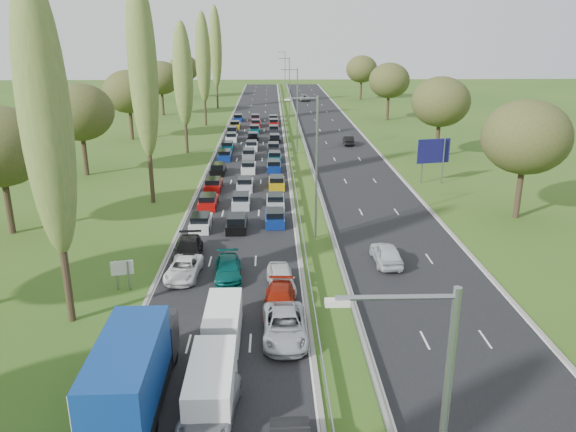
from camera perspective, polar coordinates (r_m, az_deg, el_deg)
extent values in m
plane|color=#2A5119|center=(83.82, 0.86, 6.65)|extent=(260.00, 260.00, 0.00)
cube|color=black|center=(86.24, -3.73, 6.95)|extent=(10.50, 215.00, 0.04)
cube|color=black|center=(86.82, 5.28, 6.98)|extent=(10.50, 215.00, 0.04)
cube|color=gray|center=(86.12, 0.02, 7.34)|extent=(0.06, 215.00, 0.32)
cube|color=gray|center=(86.22, 1.56, 7.35)|extent=(0.06, 215.00, 0.32)
cylinder|color=gray|center=(46.46, 2.91, 4.73)|extent=(0.18, 0.18, 12.00)
cylinder|color=gray|center=(80.84, 0.95, 10.54)|extent=(0.18, 0.18, 12.00)
cylinder|color=gray|center=(115.60, 0.14, 12.86)|extent=(0.18, 0.18, 12.00)
cylinder|color=gray|center=(150.47, -0.30, 14.11)|extent=(0.18, 0.18, 12.00)
cylinder|color=#2D2116|center=(35.91, -21.70, -4.75)|extent=(0.44, 0.44, 7.20)
ellipsoid|color=#557130|center=(33.68, -23.45, 9.20)|extent=(2.80, 2.80, 16.00)
cylinder|color=#2D2116|center=(58.80, -13.80, 5.06)|extent=(0.44, 0.44, 7.92)
ellipsoid|color=#557130|center=(57.46, -14.54, 14.50)|extent=(2.80, 2.80, 17.60)
cylinder|color=#2D2116|center=(83.08, -10.31, 8.53)|extent=(0.44, 0.44, 6.48)
ellipsoid|color=#557130|center=(82.16, -10.63, 13.98)|extent=(2.80, 2.80, 14.40)
cylinder|color=#2D2116|center=(107.56, -8.41, 10.98)|extent=(0.44, 0.44, 7.20)
ellipsoid|color=#557130|center=(106.84, -8.64, 15.67)|extent=(2.80, 2.80, 16.00)
cylinder|color=#2D2116|center=(132.24, -7.20, 12.51)|extent=(0.44, 0.44, 7.92)
ellipsoid|color=#557130|center=(131.65, -7.38, 16.71)|extent=(2.80, 2.80, 17.60)
cylinder|color=#2D2116|center=(54.22, -26.51, 0.86)|extent=(0.56, 0.56, 4.84)
cylinder|color=#2D2116|center=(73.19, -19.93, 5.79)|extent=(0.56, 0.56, 4.84)
ellipsoid|color=#38471E|center=(72.33, -20.38, 9.87)|extent=(8.00, 8.00, 6.80)
cylinder|color=#2D2116|center=(95.91, -15.63, 8.93)|extent=(0.56, 0.56, 4.84)
ellipsoid|color=#38471E|center=(95.26, -15.91, 12.06)|extent=(8.00, 8.00, 6.80)
cylinder|color=#2D2116|center=(123.03, -12.61, 11.08)|extent=(0.56, 0.56, 4.84)
ellipsoid|color=#38471E|center=(122.52, -12.78, 13.53)|extent=(8.00, 8.00, 6.80)
cylinder|color=#2D2116|center=(154.41, -10.44, 12.59)|extent=(0.56, 0.56, 4.84)
ellipsoid|color=#38471E|center=(154.00, -10.55, 14.55)|extent=(8.00, 8.00, 6.80)
cylinder|color=#2D2116|center=(56.99, 22.39, 2.19)|extent=(0.56, 0.56, 4.84)
ellipsoid|color=#38471E|center=(55.89, 23.04, 7.39)|extent=(8.00, 8.00, 6.80)
cylinder|color=#2D2116|center=(81.72, 14.94, 7.47)|extent=(0.56, 0.56, 4.84)
ellipsoid|color=#38471E|center=(80.96, 15.25, 11.14)|extent=(8.00, 8.00, 6.80)
cylinder|color=#2D2116|center=(115.31, 10.10, 10.78)|extent=(0.56, 0.56, 4.84)
ellipsoid|color=#38471E|center=(114.77, 10.25, 13.40)|extent=(8.00, 8.00, 6.80)
cylinder|color=#2D2116|center=(149.54, 7.41, 12.56)|extent=(0.56, 0.56, 4.84)
ellipsoid|color=#38471E|center=(149.13, 7.50, 14.58)|extent=(8.00, 8.00, 6.80)
cube|color=silver|center=(50.89, -8.83, -0.78)|extent=(1.75, 4.00, 0.80)
cube|color=#A50C0A|center=(56.96, -8.11, 1.32)|extent=(1.75, 4.00, 0.80)
cube|color=#A50C0A|center=(63.23, -7.58, 3.05)|extent=(1.75, 4.00, 0.80)
cube|color=black|center=(70.47, -7.11, 4.65)|extent=(1.75, 4.00, 0.80)
cube|color=navy|center=(78.32, -6.41, 6.04)|extent=(1.75, 4.00, 0.80)
cube|color=#053F4C|center=(84.45, -6.16, 6.94)|extent=(1.75, 4.00, 0.80)
cube|color=silver|center=(91.92, -5.73, 7.88)|extent=(1.75, 4.00, 0.80)
cube|color=black|center=(98.05, -5.67, 8.53)|extent=(1.75, 4.00, 0.80)
cube|color=#BF990C|center=(104.27, -5.38, 9.12)|extent=(1.75, 4.00, 0.80)
cube|color=navy|center=(112.78, -5.07, 9.81)|extent=(1.75, 4.00, 0.80)
cube|color=black|center=(50.30, -5.22, -0.86)|extent=(1.75, 4.00, 0.80)
cube|color=#B2B7BC|center=(56.92, -4.76, 1.44)|extent=(1.75, 4.00, 0.80)
cube|color=#B2B7BC|center=(63.17, -4.38, 3.14)|extent=(1.75, 4.00, 0.80)
cube|color=silver|center=(71.16, -4.03, 4.87)|extent=(1.75, 4.00, 0.80)
cube|color=slate|center=(78.84, -3.99, 6.19)|extent=(1.75, 4.00, 0.80)
cube|color=silver|center=(84.68, -3.71, 7.04)|extent=(1.75, 4.00, 0.80)
cube|color=black|center=(91.96, -3.58, 7.94)|extent=(1.75, 4.00, 0.80)
cube|color=#053F4C|center=(99.31, -3.41, 8.71)|extent=(1.75, 4.00, 0.80)
cube|color=#A50C0A|center=(105.73, -3.28, 9.29)|extent=(1.75, 4.00, 0.80)
cube|color=#590F14|center=(112.44, -3.33, 9.83)|extent=(1.75, 4.00, 0.80)
cube|color=navy|center=(51.54, -1.33, -0.31)|extent=(1.75, 4.00, 0.80)
cube|color=#B2B7BC|center=(56.55, -1.29, 1.38)|extent=(1.75, 4.00, 0.80)
cube|color=#BF990C|center=(63.60, -1.17, 3.30)|extent=(1.75, 4.00, 0.80)
cube|color=navy|center=(71.63, -1.45, 5.00)|extent=(1.75, 4.00, 0.80)
cube|color=#053F4C|center=(76.93, -1.37, 5.93)|extent=(1.75, 4.00, 0.80)
cube|color=black|center=(83.20, -1.49, 6.87)|extent=(1.75, 4.00, 0.80)
cube|color=black|center=(90.24, -1.36, 7.77)|extent=(1.75, 4.00, 0.80)
cube|color=black|center=(98.80, -1.46, 8.68)|extent=(1.75, 4.00, 0.80)
cube|color=#A50C0A|center=(106.37, -1.47, 9.37)|extent=(1.75, 4.00, 0.80)
cube|color=black|center=(111.21, -1.51, 9.76)|extent=(1.75, 4.00, 0.80)
imported|color=white|center=(41.05, -10.54, -5.27)|extent=(2.51, 4.88, 1.32)
imported|color=black|center=(44.10, -10.12, -3.41)|extent=(2.41, 5.34, 1.52)
imported|color=gray|center=(26.91, -7.96, -18.70)|extent=(2.76, 5.32, 1.43)
imported|color=#044945|center=(40.54, -6.12, -5.33)|extent=(2.21, 4.76, 1.35)
imported|color=#ACAFB6|center=(32.74, -0.34, -11.13)|extent=(2.61, 5.49, 1.52)
imported|color=maroon|center=(35.81, -0.88, -8.54)|extent=(2.24, 4.82, 1.36)
imported|color=silver|center=(38.67, -0.72, -6.30)|extent=(2.16, 4.57, 1.51)
imported|color=silver|center=(43.29, 9.96, -3.76)|extent=(1.98, 4.73, 1.60)
imported|color=black|center=(88.65, 6.15, 7.66)|extent=(1.62, 4.26, 1.39)
imported|color=gray|center=(146.41, 1.70, 11.94)|extent=(2.73, 5.64, 1.55)
cube|color=black|center=(28.50, -15.07, -16.91)|extent=(2.52, 9.43, 0.50)
cube|color=navy|center=(26.54, -15.98, -14.97)|extent=(2.62, 7.13, 2.78)
cube|color=silver|center=(23.77, -18.08, -19.56)|extent=(2.56, 0.06, 2.68)
cube|color=black|center=(30.98, -13.73, -11.86)|extent=(2.56, 2.31, 2.20)
cylinder|color=black|center=(31.47, -13.60, -13.56)|extent=(2.20, 1.00, 1.00)
cube|color=white|center=(32.85, -6.61, -10.63)|extent=(1.95, 4.87, 1.95)
cube|color=black|center=(34.78, -6.31, -9.06)|extent=(1.90, 0.78, 1.56)
cylinder|color=black|center=(34.62, -7.74, -10.37)|extent=(0.24, 0.66, 0.66)
cylinder|color=black|center=(31.79, -5.26, -13.08)|extent=(0.24, 0.66, 0.66)
cube|color=white|center=(27.68, -7.78, -16.52)|extent=(2.11, 5.27, 2.11)
cube|color=black|center=(29.67, -7.31, -14.14)|extent=(2.06, 0.84, 1.69)
cylinder|color=black|center=(29.59, -9.17, -15.81)|extent=(0.26, 0.72, 0.72)
cylinder|color=black|center=(26.70, -6.05, -19.94)|extent=(0.26, 0.72, 0.72)
cylinder|color=gray|center=(40.10, -16.99, -5.79)|extent=(0.16, 0.16, 2.10)
cylinder|color=gray|center=(39.89, -15.88, -5.81)|extent=(0.16, 0.16, 2.10)
cube|color=silver|center=(39.78, -16.51, -5.08)|extent=(1.48, 0.44, 1.00)
cylinder|color=gray|center=(66.75, 13.50, 5.42)|extent=(0.16, 0.16, 5.20)
cylinder|color=gray|center=(67.41, 15.48, 5.39)|extent=(0.16, 0.16, 5.20)
cube|color=#141253|center=(66.82, 14.58, 6.41)|extent=(3.93, 0.94, 2.80)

